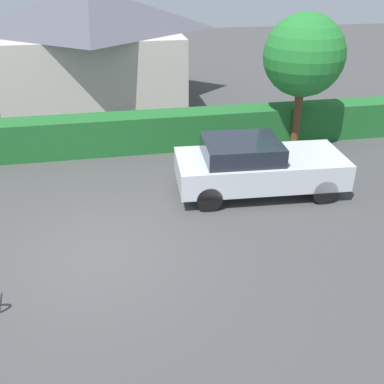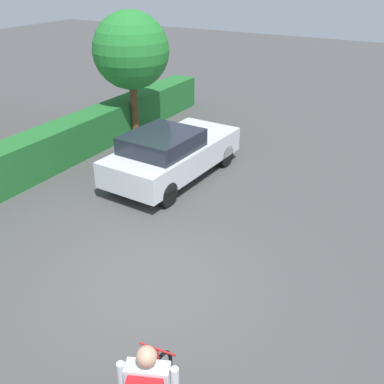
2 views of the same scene
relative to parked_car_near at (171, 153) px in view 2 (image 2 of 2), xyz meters
The scene contains 3 objects.
ground_plane 4.42m from the parked_car_near, 153.41° to the right, with size 60.00×60.00×0.00m, color #434343.
parked_car_near is the anchor object (origin of this frame).
tree_kerbside 4.01m from the parked_car_near, 51.71° to the left, with size 2.32×2.32×3.88m.
Camera 2 is at (-5.17, -3.80, 5.12)m, focal length 42.02 mm.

